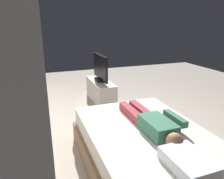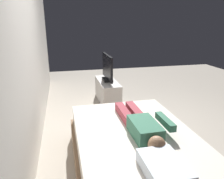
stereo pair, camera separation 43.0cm
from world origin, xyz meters
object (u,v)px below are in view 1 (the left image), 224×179
at_px(person, 153,123).
at_px(remote, 173,118).
at_px(pillow, 188,162).
at_px(bed, 146,151).
at_px(tv, 100,69).
at_px(tv_stand, 101,91).

relative_size(person, remote, 8.40).
bearing_deg(pillow, remote, -28.25).
height_order(person, remote, person).
height_order(bed, tv, tv).
xyz_separation_m(remote, tv, (2.29, 0.31, 0.24)).
bearing_deg(tv_stand, remote, -172.42).
bearing_deg(tv, person, 177.66).
relative_size(person, tv_stand, 1.15).
distance_m(person, tv, 2.45).
distance_m(pillow, person, 0.76).
relative_size(bed, tv_stand, 1.90).
xyz_separation_m(bed, tv_stand, (2.47, -0.18, -0.01)).
height_order(remote, tv, tv).
xyz_separation_m(tv_stand, tv, (0.00, 0.00, 0.53)).
distance_m(pillow, remote, 1.03).
bearing_deg(pillow, person, -6.15).
bearing_deg(tv, tv_stand, 180.00).
height_order(pillow, tv, tv).
distance_m(bed, remote, 0.59).
bearing_deg(person, pillow, 173.85).
xyz_separation_m(bed, tv, (2.47, -0.18, 0.52)).
bearing_deg(tv_stand, bed, 175.82).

